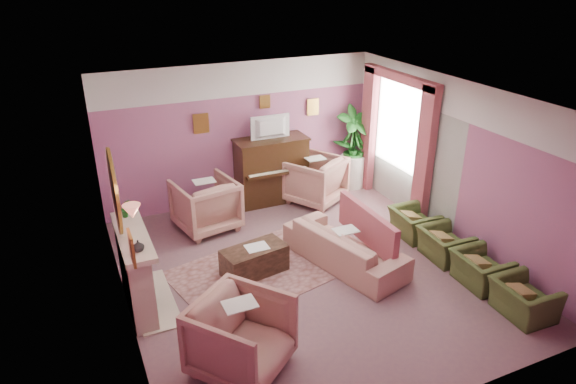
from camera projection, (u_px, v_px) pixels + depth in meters
name	position (u px, v px, depth m)	size (l,w,h in m)	color
floor	(307.00, 271.00, 8.18)	(5.50, 6.00, 0.01)	#76535A
ceiling	(311.00, 98.00, 7.03)	(5.50, 6.00, 0.01)	beige
wall_back	(241.00, 134.00, 10.10)	(5.50, 0.02, 2.80)	#86547D
wall_front	(442.00, 303.00, 5.11)	(5.50, 0.02, 2.80)	#86547D
wall_left	(117.00, 227.00, 6.57)	(0.02, 6.00, 2.80)	#86547D
wall_right	(455.00, 163.00, 8.63)	(0.02, 6.00, 2.80)	#86547D
picture_rail_band	(239.00, 79.00, 9.64)	(5.50, 0.01, 0.65)	silver
stripe_panel	(406.00, 157.00, 9.84)	(0.01, 3.00, 2.15)	#9BA096
fireplace_surround	(135.00, 272.00, 7.15)	(0.30, 1.40, 1.10)	beige
fireplace_inset	(144.00, 279.00, 7.25)	(0.18, 0.72, 0.68)	black
fire_ember	(148.00, 289.00, 7.34)	(0.06, 0.54, 0.10)	#F62603
mantel_shelf	(132.00, 236.00, 6.93)	(0.40, 1.55, 0.07)	beige
hearth	(154.00, 300.00, 7.45)	(0.55, 1.50, 0.02)	beige
mirror_frame	(115.00, 192.00, 6.59)	(0.04, 0.72, 1.20)	#AC8134
mirror_glass	(117.00, 192.00, 6.60)	(0.01, 0.60, 1.06)	white
sconce_shade	(132.00, 211.00, 5.68)	(0.20, 0.20, 0.16)	#E4765F
piano	(271.00, 171.00, 10.33)	(1.40, 0.60, 1.30)	#301D0F
piano_keyshelf	(278.00, 174.00, 10.01)	(1.30, 0.12, 0.06)	#301D0F
piano_keys	(278.00, 172.00, 9.99)	(1.20, 0.08, 0.02)	#F0E9C3
piano_top	(271.00, 140.00, 10.05)	(1.45, 0.65, 0.04)	#301D0F
television	(272.00, 126.00, 9.89)	(0.80, 0.12, 0.48)	black
print_back_left	(201.00, 124.00, 9.63)	(0.30, 0.03, 0.38)	#AC8134
print_back_right	(313.00, 107.00, 10.49)	(0.26, 0.03, 0.34)	#AC8134
print_back_mid	(265.00, 102.00, 10.00)	(0.22, 0.03, 0.26)	#AC8134
print_left_wall	(132.00, 248.00, 5.46)	(0.03, 0.28, 0.36)	#AC8134
window_blind	(400.00, 122.00, 9.78)	(0.03, 1.40, 1.80)	silver
curtain_left	(425.00, 158.00, 9.15)	(0.16, 0.34, 2.60)	#9B454F
curtain_right	(369.00, 130.00, 10.68)	(0.16, 0.34, 2.60)	#9B454F
pelmet	(400.00, 77.00, 9.39)	(0.16, 2.20, 0.16)	#9B454F
mantel_plant	(125.00, 208.00, 7.32)	(0.16, 0.16, 0.28)	#1D681F
mantel_vase	(138.00, 246.00, 6.47)	(0.16, 0.16, 0.16)	silver
area_rug	(256.00, 272.00, 8.14)	(2.50, 1.80, 0.01)	#8D5D5B
coffee_table	(254.00, 260.00, 8.04)	(1.00, 0.50, 0.45)	#342116
table_paper	(257.00, 247.00, 7.96)	(0.35, 0.28, 0.01)	white
sofa	(345.00, 240.00, 8.21)	(0.71, 2.14, 0.86)	tan
sofa_throw	(367.00, 226.00, 8.29)	(0.11, 1.62, 0.59)	#9B454F
floral_armchair_left	(206.00, 202.00, 9.27)	(1.01, 1.01, 1.06)	tan
floral_armchair_right	(315.00, 178.00, 10.31)	(1.01, 1.01, 1.06)	tan
floral_armchair_front	(241.00, 333.00, 6.01)	(1.01, 1.01, 1.06)	tan
olive_chair_a	(524.00, 294.00, 7.03)	(0.55, 0.78, 0.68)	#415225
olive_chair_b	(481.00, 265.00, 7.71)	(0.55, 0.78, 0.68)	#415225
olive_chair_c	(445.00, 240.00, 8.39)	(0.55, 0.78, 0.68)	#415225
olive_chair_d	(414.00, 219.00, 9.07)	(0.55, 0.78, 0.68)	#415225
side_table	(352.00, 171.00, 11.12)	(0.52, 0.52, 0.70)	white
side_plant_big	(353.00, 148.00, 10.90)	(0.30, 0.30, 0.34)	#1D681F
side_plant_small	(361.00, 150.00, 10.88)	(0.16, 0.16, 0.28)	#1D681F
palm_pot	(351.00, 178.00, 11.22)	(0.34, 0.34, 0.34)	#A3724D
palm_plant	(353.00, 139.00, 10.85)	(0.76, 0.76, 1.44)	#1D681F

